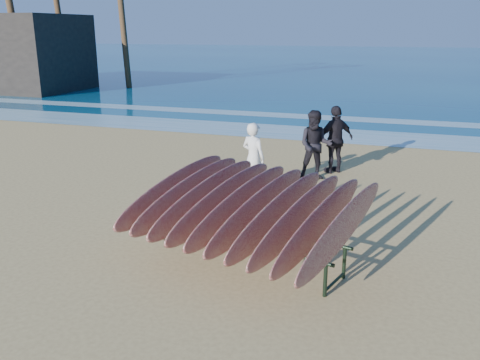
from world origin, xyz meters
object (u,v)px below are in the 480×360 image
Objects in this scene: surfboard_rack at (249,208)px; person_white at (253,157)px; building at (0,53)px; person_dark_b at (336,140)px; person_dark_a at (315,145)px.

surfboard_rack is 2.42× the size of person_white.
building is at bearing -15.55° from person_white.
person_dark_b is at bearing -29.63° from building.
person_dark_a is at bearing 20.43° from person_dark_b.
person_dark_a is at bearing -31.51° from building.
building is at bearing 141.61° from person_dark_a.
surfboard_rack is 5.71m from person_dark_b.
person_dark_b is 25.18m from building.
person_dark_a reaches higher than surfboard_rack.
surfboard_rack is 3.66m from person_white.
person_dark_b reaches higher than person_white.
person_white reaches higher than surfboard_rack.
person_white is (-1.00, 3.52, -0.11)m from surfboard_rack.
person_white is 1.83m from person_dark_a.
surfboard_rack is 28.03m from building.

